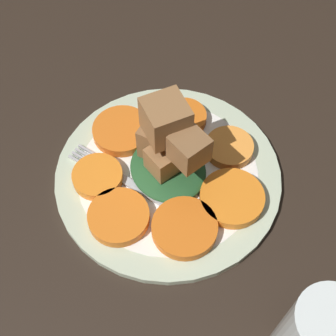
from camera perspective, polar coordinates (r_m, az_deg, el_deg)
name	(u,v)px	position (r cm, az deg, el deg)	size (l,w,h in cm)	color
table_slab	(168,181)	(61.22, 0.00, -1.58)	(120.00, 120.00, 2.00)	black
plate	(168,175)	(59.93, 0.00, -0.82)	(28.78, 28.78, 1.05)	beige
carrot_slice_0	(184,118)	(63.83, 1.96, 6.15)	(6.12, 6.12, 1.34)	orange
carrot_slice_1	(122,131)	(62.72, -5.65, 4.55)	(7.77, 7.77, 1.34)	orange
carrot_slice_2	(98,176)	(58.97, -8.58, -1.03)	(6.32, 6.32, 1.34)	orange
carrot_slice_3	(119,217)	(55.86, -6.02, -5.93)	(7.36, 7.36, 1.34)	orange
carrot_slice_4	(184,228)	(54.95, 2.02, -7.31)	(7.77, 7.77, 1.34)	orange
carrot_slice_5	(232,198)	(57.28, 7.80, -3.63)	(7.87, 7.87, 1.34)	orange
carrot_slice_6	(229,148)	(61.29, 7.47, 2.48)	(6.26, 6.26, 1.34)	#F9963A
center_pile	(168,148)	(56.33, 0.01, 2.49)	(10.68, 9.22, 11.18)	#235128
fork	(125,180)	(58.81, -5.28, -1.51)	(16.71, 8.24, 0.40)	#B2B2B7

